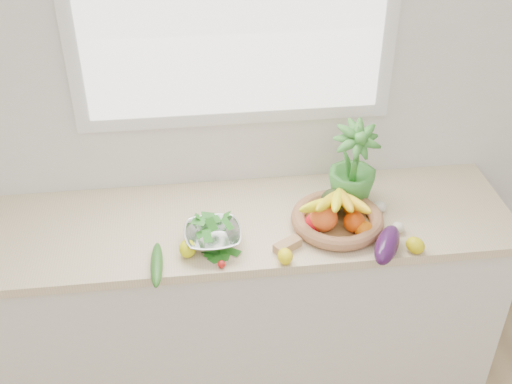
{
  "coord_description": "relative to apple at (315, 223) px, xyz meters",
  "views": [
    {
      "loc": [
        -0.2,
        -0.14,
        2.51
      ],
      "look_at": [
        0.05,
        1.93,
        1.05
      ],
      "focal_mm": 45.0,
      "sensor_mm": 36.0,
      "label": 1
    }
  ],
  "objects": [
    {
      "name": "back_wall",
      "position": [
        -0.28,
        0.41,
        0.41
      ],
      "size": [
        4.5,
        0.02,
        2.7
      ],
      "primitive_type": "cube",
      "color": "white",
      "rests_on": "ground"
    },
    {
      "name": "ginger",
      "position": [
        -0.13,
        -0.1,
        -0.02
      ],
      "size": [
        0.12,
        0.1,
        0.04
      ],
      "primitive_type": "cube",
      "rotation": [
        0.0,
        0.0,
        0.56
      ],
      "color": "tan",
      "rests_on": "countertop"
    },
    {
      "name": "counter_cabinet",
      "position": [
        -0.28,
        0.11,
        -0.51
      ],
      "size": [
        2.2,
        0.58,
        0.86
      ],
      "primitive_type": "cube",
      "color": "silver",
      "rests_on": "ground"
    },
    {
      "name": "orange_loose",
      "position": [
        0.19,
        -0.06,
        -0.0
      ],
      "size": [
        0.07,
        0.07,
        0.07
      ],
      "primitive_type": "sphere",
      "rotation": [
        0.0,
        0.0,
        -0.0
      ],
      "color": "orange",
      "rests_on": "countertop"
    },
    {
      "name": "garlic_b",
      "position": [
        0.06,
        0.06,
        -0.02
      ],
      "size": [
        0.08,
        0.08,
        0.05
      ],
      "primitive_type": "ellipsoid",
      "rotation": [
        0.0,
        0.0,
        0.38
      ],
      "color": "beige",
      "rests_on": "countertop"
    },
    {
      "name": "garlic_c",
      "position": [
        0.33,
        -0.05,
        -0.02
      ],
      "size": [
        0.07,
        0.07,
        0.04
      ],
      "primitive_type": "ellipsoid",
      "rotation": [
        0.0,
        0.0,
        0.34
      ],
      "color": "silver",
      "rests_on": "countertop"
    },
    {
      "name": "apple",
      "position": [
        0.0,
        0.0,
        0.0
      ],
      "size": [
        0.1,
        0.1,
        0.08
      ],
      "primitive_type": "sphere",
      "rotation": [
        0.0,
        0.0,
        -0.19
      ],
      "color": "red",
      "rests_on": "countertop"
    },
    {
      "name": "lemon_c",
      "position": [
        0.36,
        -0.17,
        -0.01
      ],
      "size": [
        0.09,
        0.1,
        0.06
      ],
      "primitive_type": "ellipsoid",
      "rotation": [
        0.0,
        0.0,
        0.53
      ],
      "color": "#D6C50B",
      "rests_on": "countertop"
    },
    {
      "name": "radish",
      "position": [
        -0.39,
        -0.17,
        -0.03
      ],
      "size": [
        0.03,
        0.03,
        0.03
      ],
      "primitive_type": "sphere",
      "rotation": [
        0.0,
        0.0,
        0.17
      ],
      "color": "red",
      "rests_on": "countertop"
    },
    {
      "name": "lemon_b",
      "position": [
        -0.15,
        -0.17,
        -0.01
      ],
      "size": [
        0.06,
        0.07,
        0.06
      ],
      "primitive_type": "ellipsoid",
      "rotation": [
        0.0,
        0.0,
        0.02
      ],
      "color": "yellow",
      "rests_on": "countertop"
    },
    {
      "name": "eggplant",
      "position": [
        0.25,
        -0.17,
        0.0
      ],
      "size": [
        0.19,
        0.24,
        0.09
      ],
      "primitive_type": "ellipsoid",
      "rotation": [
        0.0,
        0.0,
        -0.5
      ],
      "color": "#33103E",
      "rests_on": "countertop"
    },
    {
      "name": "colander_with_spinach",
      "position": [
        -0.41,
        -0.04,
        0.02
      ],
      "size": [
        0.23,
        0.23,
        0.12
      ],
      "color": "silver",
      "rests_on": "countertop"
    },
    {
      "name": "cucumber",
      "position": [
        -0.63,
        -0.15,
        -0.02
      ],
      "size": [
        0.05,
        0.25,
        0.05
      ],
      "primitive_type": "ellipsoid",
      "rotation": [
        0.0,
        0.0,
        -0.02
      ],
      "color": "#285A1A",
      "rests_on": "countertop"
    },
    {
      "name": "fruit_basket",
      "position": [
        0.1,
        0.02,
        0.01
      ],
      "size": [
        0.48,
        0.48,
        0.19
      ],
      "color": "tan",
      "rests_on": "countertop"
    },
    {
      "name": "potted_herb",
      "position": [
        0.19,
        0.18,
        0.15
      ],
      "size": [
        0.23,
        0.23,
        0.36
      ],
      "primitive_type": "imported",
      "rotation": [
        0.0,
        0.0,
        0.16
      ],
      "color": "#3A8430",
      "rests_on": "countertop"
    },
    {
      "name": "garlic_a",
      "position": [
        0.3,
        0.1,
        -0.02
      ],
      "size": [
        0.07,
        0.07,
        0.05
      ],
      "primitive_type": "ellipsoid",
      "rotation": [
        0.0,
        0.0,
        0.22
      ],
      "color": "silver",
      "rests_on": "countertop"
    },
    {
      "name": "lemon_a",
      "position": [
        -0.51,
        -0.09,
        -0.01
      ],
      "size": [
        0.07,
        0.08,
        0.06
      ],
      "primitive_type": "ellipsoid",
      "rotation": [
        0.0,
        0.0,
        -0.06
      ],
      "color": "#DFE20C",
      "rests_on": "countertop"
    },
    {
      "name": "countertop",
      "position": [
        -0.28,
        0.11,
        -0.06
      ],
      "size": [
        2.24,
        0.62,
        0.04
      ],
      "primitive_type": "cube",
      "color": "beige",
      "rests_on": "counter_cabinet"
    }
  ]
}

